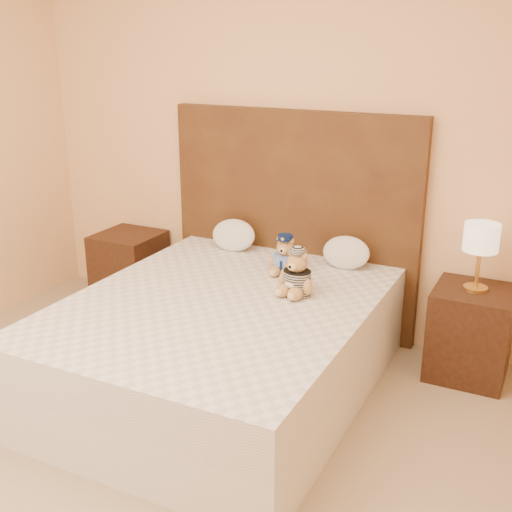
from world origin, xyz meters
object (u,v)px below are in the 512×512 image
at_px(teddy_police, 285,255).
at_px(pillow_left, 234,234).
at_px(teddy_prisoner, 297,273).
at_px(nightstand_right, 470,333).
at_px(lamp, 481,241).
at_px(bed, 221,345).
at_px(nightstand_left, 130,269).
at_px(pillow_right, 346,251).

bearing_deg(teddy_police, pillow_left, 148.21).
bearing_deg(teddy_prisoner, nightstand_right, 43.03).
bearing_deg(nightstand_right, lamp, 180.00).
distance_m(bed, lamp, 1.59).
distance_m(nightstand_left, pillow_left, 0.97).
bearing_deg(bed, teddy_police, 74.98).
relative_size(lamp, teddy_prisoner, 1.50).
relative_size(bed, teddy_police, 8.04).
height_order(nightstand_left, teddy_police, teddy_police).
bearing_deg(pillow_left, pillow_right, 0.00).
distance_m(teddy_prisoner, pillow_left, 0.91).
bearing_deg(pillow_left, lamp, -1.06).
height_order(lamp, teddy_police, lamp).
height_order(bed, pillow_right, pillow_right).
height_order(nightstand_left, lamp, lamp).
height_order(teddy_prisoner, pillow_right, teddy_prisoner).
relative_size(bed, pillow_left, 6.22).
bearing_deg(pillow_right, nightstand_right, -2.14).
bearing_deg(teddy_prisoner, nightstand_left, 174.25).
relative_size(nightstand_left, teddy_prisoner, 2.06).
bearing_deg(bed, lamp, 32.62).
distance_m(lamp, pillow_right, 0.83).
relative_size(nightstand_left, lamp, 1.38).
height_order(teddy_prisoner, pillow_left, teddy_prisoner).
bearing_deg(pillow_left, teddy_police, -28.65).
xyz_separation_m(nightstand_left, lamp, (2.50, 0.00, 0.57)).
xyz_separation_m(teddy_police, pillow_left, (-0.51, 0.28, -0.01)).
bearing_deg(pillow_left, bed, -66.27).
bearing_deg(nightstand_left, teddy_police, -10.14).
relative_size(bed, nightstand_left, 3.64).
distance_m(teddy_police, teddy_prisoner, 0.34).
xyz_separation_m(bed, nightstand_left, (-1.25, 0.80, -0.00)).
bearing_deg(pillow_right, bed, -118.27).
height_order(nightstand_right, pillow_left, pillow_left).
bearing_deg(nightstand_right, teddy_prisoner, -149.57).
relative_size(nightstand_right, teddy_police, 2.21).
distance_m(nightstand_left, pillow_right, 1.74).
xyz_separation_m(bed, teddy_police, (0.15, 0.55, 0.40)).
relative_size(teddy_prisoner, pillow_left, 0.83).
distance_m(bed, nightstand_right, 1.48).
relative_size(nightstand_right, lamp, 1.38).
relative_size(bed, pillow_right, 6.52).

